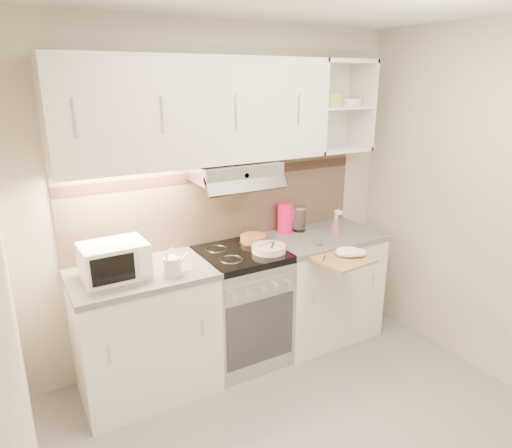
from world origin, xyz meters
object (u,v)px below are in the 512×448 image
Objects in this scene: microwave at (114,260)px; watering_can at (173,265)px; spray_bottle at (336,225)px; plate_stack at (269,248)px; electric_range at (241,306)px; glass_jar at (299,219)px; pink_pitcher at (285,218)px; cutting_board at (343,260)px.

watering_can is at bearing -25.68° from microwave.
plate_stack is at bearing -168.17° from spray_bottle.
watering_can reaches higher than electric_range.
glass_jar is (0.64, 0.17, 0.56)m from electric_range.
spray_bottle reaches higher than glass_jar.
watering_can is at bearing -176.48° from plate_stack.
pink_pitcher is at bearing 147.68° from spray_bottle.
pink_pitcher is 0.67× the size of cutting_board.
electric_range is 0.99m from spray_bottle.
microwave is 1.09× the size of cutting_board.
microwave is 1.82× the size of spray_bottle.
spray_bottle is at bearing -19.37° from watering_can.
spray_bottle is (1.41, 0.10, 0.02)m from watering_can.
pink_pitcher is at bearing 7.00° from microwave.
spray_bottle is (0.32, -0.26, -0.04)m from pink_pitcher.
microwave is (-0.91, -0.01, 0.56)m from electric_range.
cutting_board is at bearing -38.68° from plate_stack.
electric_range is 1.07m from microwave.
glass_jar is at bearing 9.10° from pink_pitcher.
watering_can is 1.15m from pink_pitcher.
cutting_board is at bearing -60.47° from pink_pitcher.
electric_range is at bearing 146.26° from plate_stack.
pink_pitcher is (1.10, 0.36, 0.06)m from watering_can.
plate_stack reaches higher than cutting_board.
pink_pitcher is (0.35, 0.31, 0.10)m from plate_stack.
electric_range is 2.22× the size of microwave.
plate_stack is (0.17, -0.11, 0.47)m from electric_range.
cutting_board is at bearing -94.46° from glass_jar.
pink_pitcher reaches higher than plate_stack.
watering_can is (0.33, -0.15, -0.05)m from microwave.
microwave is at bearing 132.37° from watering_can.
plate_stack is 1.19× the size of glass_jar.
glass_jar is 0.64m from cutting_board.
electric_range is 0.52m from plate_stack.
spray_bottle is 0.47m from cutting_board.
electric_range is at bearing -176.84° from spray_bottle.
glass_jar is at bearing -8.14° from watering_can.
watering_can is at bearing -164.87° from glass_jar.
watering_can is 1.00× the size of glass_jar.
cutting_board is at bearing -17.71° from microwave.
electric_range is at bearing -7.83° from watering_can.
pink_pitcher reaches higher than watering_can.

